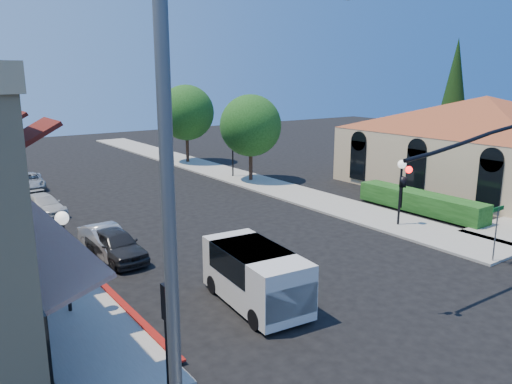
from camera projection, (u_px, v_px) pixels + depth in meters
ground at (429, 337)px, 15.32m from camera, size 120.00×120.00×0.00m
sidewalk_right at (216, 170)px, 41.61m from camera, size 3.50×50.00×0.12m
curb_red_strip at (117, 301)px, 17.71m from camera, size 0.25×10.00×0.06m
mission_building at (483, 133)px, 36.06m from camera, size 30.12×30.12×6.40m
hedge at (419, 213)px, 29.08m from camera, size 1.40×8.00×1.10m
conifer_far at (454, 92)px, 44.01m from camera, size 3.20×3.20×11.00m
street_tree_a at (251, 126)px, 36.74m from camera, size 4.56×4.56×6.48m
street_tree_b at (186, 113)px, 44.56m from camera, size 4.94×4.94×7.02m
signal_mast_arm at (498, 176)px, 18.90m from camera, size 8.01×0.39×6.00m
secondary_signal at (168, 324)px, 11.35m from camera, size 0.28×0.42×3.32m
cobra_streetlight at (192, 255)px, 7.33m from camera, size 3.60×0.25×9.31m
street_name_sign at (497, 225)px, 20.93m from camera, size 0.80×0.06×2.50m
lamppost_left_near at (64, 236)px, 16.18m from camera, size 0.44×0.44×3.57m
lamppost_right_near at (401, 176)px, 25.85m from camera, size 0.44×0.44×3.57m
lamppost_right_far at (233, 143)px, 38.48m from camera, size 0.44×0.44×3.57m
white_van at (256, 273)px, 17.21m from camera, size 2.41×4.72×2.01m
parked_car_a at (116, 245)px, 21.57m from camera, size 1.80×4.04×1.35m
parked_car_b at (106, 240)px, 22.33m from camera, size 1.46×3.84×1.25m
parked_car_c at (43, 205)px, 28.49m from camera, size 2.02×4.13×1.16m
parked_car_d at (30, 181)px, 35.11m from camera, size 2.27×4.11×1.09m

